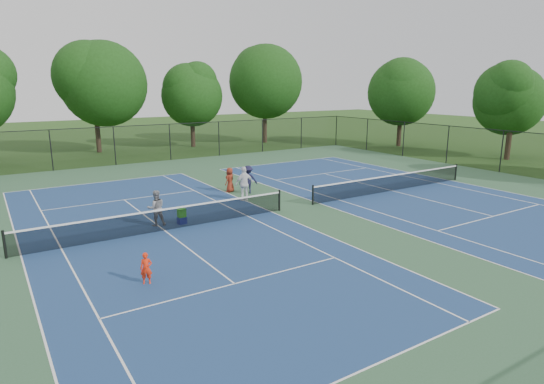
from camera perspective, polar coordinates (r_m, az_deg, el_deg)
ground at (r=23.32m, az=3.08°, el=-1.98°), size 140.00×140.00×0.00m
court_pad at (r=23.32m, az=3.08°, el=-1.97°), size 36.00×36.00×0.01m
tennis_court_left at (r=20.18m, az=-13.34°, el=-4.49°), size 12.00×23.83×1.07m
tennis_court_right at (r=27.86m, az=14.85°, el=0.32°), size 12.00×23.83×1.07m
perimeter_fence at (r=22.95m, az=3.13°, el=1.88°), size 36.08×36.08×3.02m
tree_back_b at (r=45.18m, az=-21.53°, el=12.98°), size 7.60×7.60×10.03m
tree_back_c at (r=46.91m, az=-10.11°, el=12.29°), size 6.00×6.00×8.40m
tree_back_d at (r=49.70m, az=-0.92°, el=14.08°), size 7.80×7.80×10.37m
tree_side_e at (r=48.46m, az=16.00°, el=12.40°), size 6.60×6.60×8.87m
tree_side_f at (r=42.83m, az=28.10°, el=10.58°), size 5.80×5.80×8.12m
child_player at (r=15.01m, az=-15.51°, el=-9.22°), size 0.44×0.38×1.03m
instructor at (r=20.81m, az=-14.34°, el=-1.97°), size 0.87×0.73×1.62m
bystander_a at (r=24.60m, az=-3.49°, el=1.05°), size 1.10×0.48×1.86m
bystander_b at (r=26.25m, az=-3.01°, el=1.58°), size 1.21×0.99×1.63m
bystander_c at (r=26.66m, az=-5.31°, el=1.52°), size 0.84×0.76×1.45m
ball_crate at (r=20.97m, az=-11.23°, el=-3.52°), size 0.41×0.35×0.33m
ball_hopper at (r=20.87m, az=-11.27°, el=-2.59°), size 0.35×0.29×0.38m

